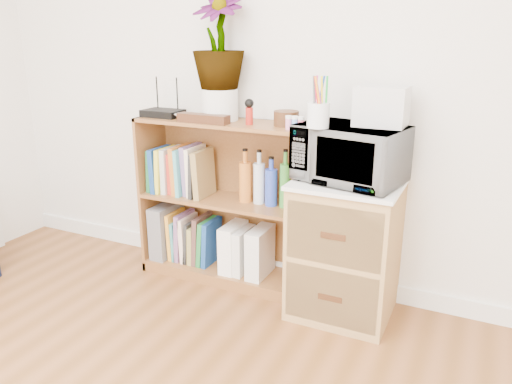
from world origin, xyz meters
The scene contains 21 objects.
skirting_board centered at (0.00, 2.24, 0.05)m, with size 4.00×0.02×0.10m, color white.
bookshelf centered at (-0.35, 2.10, 0.47)m, with size 1.00×0.30×0.95m, color brown.
wicker_unit centered at (0.40, 2.02, 0.35)m, with size 0.50×0.45×0.70m, color #9E7542.
microwave centered at (0.40, 2.02, 0.86)m, with size 0.50×0.34×0.27m, color white.
pen_cup centered at (0.27, 1.90, 1.05)m, with size 0.10×0.10×0.11m, color white.
small_appliance centered at (0.52, 2.07, 1.09)m, with size 0.23×0.19×0.18m, color silver.
router centered at (-0.72, 2.08, 0.97)m, with size 0.22×0.15×0.04m, color black.
white_bowl centered at (-0.55, 2.07, 0.97)m, with size 0.13×0.13×0.03m, color white.
plant_pot centered at (-0.37, 2.12, 1.04)m, with size 0.20×0.20×0.17m, color silver.
potted_plant centered at (-0.37, 2.12, 1.37)m, with size 0.28×0.28×0.50m, color #29662F.
trinket_box centered at (-0.40, 2.00, 0.97)m, with size 0.29×0.07×0.05m, color #37200F.
kokeshi_doll centered at (-0.16, 2.06, 0.99)m, with size 0.04×0.04×0.09m, color #AA1D15.
wooden_bowl centered at (0.03, 2.11, 0.99)m, with size 0.13×0.13×0.08m, color #3A240F.
paint_jars centered at (0.12, 2.01, 0.98)m, with size 0.11×0.04×0.06m, color pink.
file_box centered at (-0.76, 2.10, 0.23)m, with size 0.10×0.26×0.33m, color slate.
magazine_holder_left centered at (-0.28, 2.09, 0.21)m, with size 0.09×0.23×0.28m, color white.
magazine_holder_mid centered at (-0.23, 2.09, 0.20)m, with size 0.08×0.21×0.26m, color silver.
magazine_holder_right centered at (-0.11, 2.09, 0.21)m, with size 0.09×0.23×0.29m, color white.
cookbooks centered at (-0.63, 2.10, 0.63)m, with size 0.37×0.20×0.29m.
liquor_bottles centered at (-0.10, 2.10, 0.64)m, with size 0.30×0.07×0.31m.
lower_books centered at (-0.56, 2.10, 0.21)m, with size 0.29×0.19×0.30m.
Camera 1 is at (1.00, -0.28, 1.41)m, focal length 35.00 mm.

